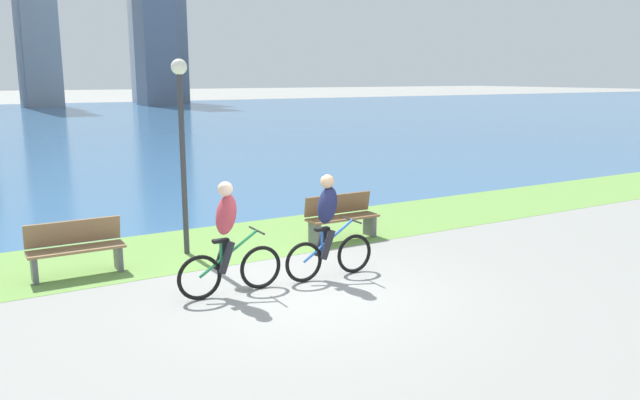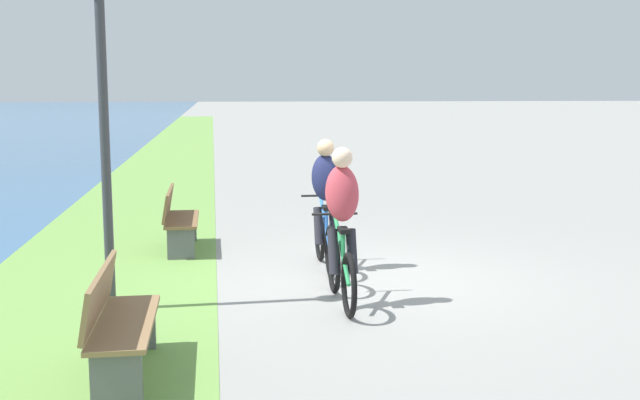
# 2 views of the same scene
# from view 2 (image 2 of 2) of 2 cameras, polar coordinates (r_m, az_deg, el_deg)

# --- Properties ---
(ground_plane) EXTENTS (300.00, 300.00, 0.00)m
(ground_plane) POSITION_cam_2_polar(r_m,az_deg,el_deg) (9.41, 3.39, -5.99)
(ground_plane) COLOR gray
(grass_strip_bayside) EXTENTS (120.00, 2.87, 0.01)m
(grass_strip_bayside) POSITION_cam_2_polar(r_m,az_deg,el_deg) (9.34, -16.64, -6.41)
(grass_strip_bayside) COLOR #6B9947
(grass_strip_bayside) RESTS_ON ground
(cyclist_lead) EXTENTS (1.61, 0.52, 1.69)m
(cyclist_lead) POSITION_cam_2_polar(r_m,az_deg,el_deg) (9.78, 0.40, -0.41)
(cyclist_lead) COLOR black
(cyclist_lead) RESTS_ON ground
(cyclist_trailing) EXTENTS (1.65, 0.52, 1.72)m
(cyclist_trailing) POSITION_cam_2_polar(r_m,az_deg,el_deg) (8.13, 1.63, -2.15)
(cyclist_trailing) COLOR black
(cyclist_trailing) RESTS_ON ground
(bench_near_path) EXTENTS (1.50, 0.47, 0.90)m
(bench_near_path) POSITION_cam_2_polar(r_m,az_deg,el_deg) (6.41, -14.94, -8.90)
(bench_near_path) COLOR olive
(bench_near_path) RESTS_ON ground
(bench_far_along_path) EXTENTS (1.50, 0.47, 0.90)m
(bench_far_along_path) POSITION_cam_2_polar(r_m,az_deg,el_deg) (11.22, -10.60, -1.44)
(bench_far_along_path) COLOR brown
(bench_far_along_path) RESTS_ON ground
(lamppost_tall) EXTENTS (0.28, 0.28, 3.51)m
(lamppost_tall) POSITION_cam_2_polar(r_m,az_deg,el_deg) (8.12, -15.99, 8.08)
(lamppost_tall) COLOR #38383D
(lamppost_tall) RESTS_ON ground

